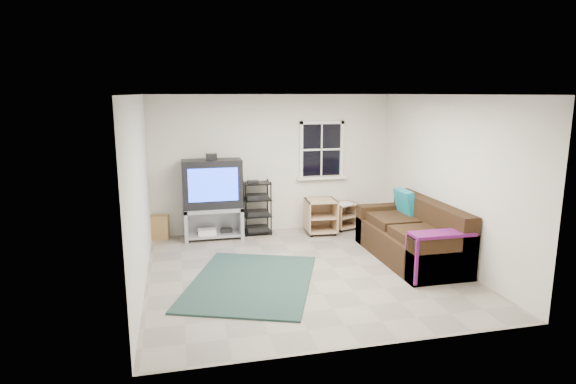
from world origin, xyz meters
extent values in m
plane|color=gray|center=(0.00, 0.00, 0.00)|extent=(4.60, 4.60, 0.00)
plane|color=white|center=(0.00, 0.00, 2.60)|extent=(4.60, 4.60, 0.00)
plane|color=silver|center=(0.00, 2.30, 1.30)|extent=(4.60, 0.00, 4.60)
plane|color=silver|center=(0.00, -2.30, 1.30)|extent=(4.60, 0.00, 4.60)
plane|color=silver|center=(-2.30, 0.00, 1.30)|extent=(0.00, 4.60, 4.60)
plane|color=silver|center=(2.30, 0.00, 1.30)|extent=(0.00, 4.60, 4.60)
cube|color=black|center=(0.95, 2.28, 1.55)|extent=(0.80, 0.01, 1.02)
cube|color=silver|center=(0.95, 2.26, 2.07)|extent=(0.88, 0.06, 0.06)
cube|color=silver|center=(0.95, 2.25, 1.00)|extent=(0.98, 0.14, 0.05)
cube|color=silver|center=(0.54, 2.26, 1.55)|extent=(0.06, 0.06, 1.10)
cube|color=silver|center=(1.36, 2.26, 1.55)|extent=(0.06, 0.06, 1.10)
cube|color=silver|center=(0.95, 2.27, 1.55)|extent=(0.78, 0.04, 0.04)
cube|color=#A2A2AA|center=(-1.19, 2.00, 0.55)|extent=(1.06, 0.53, 0.06)
cube|color=#A2A2AA|center=(-1.69, 2.00, 0.29)|extent=(0.06, 0.53, 0.58)
cube|color=#A2A2AA|center=(-0.69, 2.00, 0.29)|extent=(0.06, 0.53, 0.58)
cube|color=#A2A2AA|center=(-1.19, 2.00, 0.07)|extent=(0.93, 0.49, 0.04)
cube|color=#A2A2AA|center=(-1.19, 2.25, 0.29)|extent=(1.06, 0.04, 0.58)
cube|color=silver|center=(-1.31, 1.96, 0.14)|extent=(0.32, 0.25, 0.08)
cube|color=black|center=(-0.95, 2.00, 0.13)|extent=(0.21, 0.19, 0.06)
cube|color=black|center=(-1.19, 2.00, 1.02)|extent=(1.06, 0.45, 0.87)
cube|color=#1E40FB|center=(-1.19, 1.78, 1.04)|extent=(0.87, 0.01, 0.59)
cube|color=black|center=(-1.19, 2.00, 1.51)|extent=(0.19, 0.14, 0.11)
cylinder|color=black|center=(-0.59, 1.93, 0.51)|extent=(0.02, 0.02, 1.02)
cylinder|color=black|center=(-0.12, 1.93, 0.51)|extent=(0.02, 0.02, 1.02)
cylinder|color=black|center=(-0.59, 2.26, 0.51)|extent=(0.02, 0.02, 1.02)
cylinder|color=black|center=(-0.12, 2.26, 0.51)|extent=(0.02, 0.02, 1.02)
cube|color=black|center=(-0.36, 2.09, 0.05)|extent=(0.51, 0.37, 0.02)
cube|color=black|center=(-0.36, 2.09, 0.10)|extent=(0.40, 0.30, 0.08)
cube|color=black|center=(-0.36, 2.09, 0.36)|extent=(0.51, 0.37, 0.02)
cube|color=black|center=(-0.36, 2.09, 0.41)|extent=(0.40, 0.30, 0.08)
cube|color=black|center=(-0.36, 2.09, 0.67)|extent=(0.51, 0.37, 0.02)
cube|color=black|center=(-0.36, 2.09, 0.72)|extent=(0.40, 0.30, 0.08)
cube|color=black|center=(-0.36, 2.09, 0.98)|extent=(0.51, 0.37, 0.02)
cube|color=tan|center=(0.82, 1.84, 0.64)|extent=(0.59, 0.59, 0.02)
cube|color=tan|center=(0.82, 1.84, 0.07)|extent=(0.59, 0.59, 0.02)
cube|color=tan|center=(0.56, 1.86, 0.35)|extent=(0.06, 0.55, 0.60)
cube|color=tan|center=(1.09, 1.83, 0.35)|extent=(0.06, 0.55, 0.60)
cube|color=tan|center=(0.84, 2.11, 0.35)|extent=(0.50, 0.06, 0.60)
cube|color=tan|center=(0.82, 1.84, 0.33)|extent=(0.54, 0.56, 0.02)
cylinder|color=black|center=(0.59, 1.64, 0.03)|extent=(0.06, 0.06, 0.06)
cylinder|color=black|center=(1.06, 2.05, 0.03)|extent=(0.06, 0.06, 0.06)
cube|color=tan|center=(1.35, 2.05, 0.50)|extent=(0.59, 0.59, 0.02)
cube|color=tan|center=(1.35, 2.05, 0.06)|extent=(0.59, 0.59, 0.02)
cube|color=tan|center=(1.14, 1.98, 0.28)|extent=(0.17, 0.45, 0.47)
cube|color=tan|center=(1.56, 2.12, 0.28)|extent=(0.17, 0.45, 0.47)
cube|color=tan|center=(1.28, 2.26, 0.28)|extent=(0.41, 0.15, 0.47)
cube|color=tan|center=(1.35, 2.05, 0.26)|extent=(0.54, 0.56, 0.02)
cylinder|color=black|center=(1.23, 1.81, 0.02)|extent=(0.05, 0.05, 0.05)
cylinder|color=black|center=(1.46, 2.28, 0.02)|extent=(0.05, 0.05, 0.05)
cylinder|color=silver|center=(1.33, 1.94, 0.53)|extent=(0.33, 0.33, 0.02)
cube|color=black|center=(1.78, 0.12, 0.23)|extent=(0.99, 2.19, 0.46)
cube|color=black|center=(2.14, 0.12, 0.70)|extent=(0.26, 2.19, 0.47)
cube|color=black|center=(1.78, 1.09, 0.34)|extent=(0.99, 0.26, 0.68)
cube|color=black|center=(1.78, -0.84, 0.34)|extent=(0.99, 0.26, 0.68)
cube|color=black|center=(1.69, -0.32, 0.53)|extent=(0.66, 0.79, 0.14)
cube|color=black|center=(1.69, 0.56, 0.53)|extent=(0.66, 0.79, 0.14)
cube|color=teal|center=(1.97, 0.73, 0.79)|extent=(0.22, 0.53, 0.46)
cube|color=navy|center=(1.76, -0.84, 0.70)|extent=(0.91, 0.33, 0.04)
cube|color=navy|center=(1.31, -0.84, 0.36)|extent=(0.04, 0.33, 0.64)
cube|color=black|center=(-0.85, -0.28, 0.01)|extent=(2.33, 2.69, 0.03)
cube|color=olive|center=(-2.14, 2.14, 0.22)|extent=(0.34, 0.24, 0.44)
camera|label=1|loc=(-1.81, -6.61, 2.62)|focal=30.00mm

